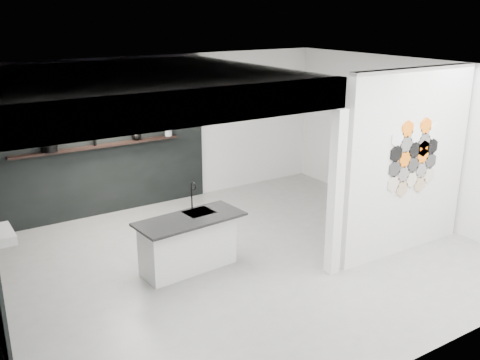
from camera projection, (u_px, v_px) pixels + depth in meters
name	position (u px, v px, depth m)	size (l,w,h in m)	color
floor	(245.00, 259.00, 8.03)	(7.00, 6.00, 0.01)	gray
partition_panel	(407.00, 163.00, 7.94)	(2.45, 0.15, 2.80)	silver
bay_clad_back	(91.00, 153.00, 9.38)	(4.40, 0.04, 2.35)	black
bulkhead	(128.00, 87.00, 7.38)	(4.40, 4.00, 0.40)	silver
corner_column	(336.00, 194.00, 7.28)	(0.16, 0.16, 2.35)	silver
fascia_beam	(192.00, 108.00, 5.84)	(4.40, 0.16, 0.40)	silver
display_shelf	(98.00, 146.00, 9.31)	(3.00, 0.15, 0.04)	black
kitchen_island	(188.00, 242.00, 7.60)	(1.58, 0.80, 1.23)	silver
stockpot	(50.00, 146.00, 8.86)	(0.25, 0.25, 0.20)	black
kettle	(136.00, 136.00, 9.65)	(0.18, 0.18, 0.15)	black
glass_bowl	(168.00, 133.00, 9.98)	(0.13, 0.13, 0.10)	gray
glass_vase	(168.00, 132.00, 9.97)	(0.11, 0.11, 0.16)	gray
bottle_dark	(95.00, 142.00, 9.26)	(0.05, 0.05, 0.15)	black
utensil_cup	(44.00, 149.00, 8.82)	(0.08, 0.08, 0.10)	black
hex_tile_cluster	(414.00, 157.00, 7.85)	(1.04, 0.02, 1.16)	beige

